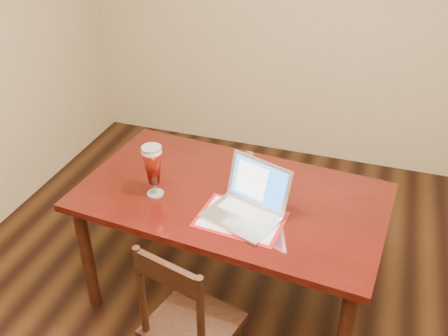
% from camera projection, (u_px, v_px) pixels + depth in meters
% --- Properties ---
extents(room_shell, '(4.51, 5.01, 2.71)m').
position_uv_depth(room_shell, '(291.00, 74.00, 1.58)').
color(room_shell, tan).
rests_on(room_shell, ground).
extents(dining_table, '(1.73, 1.07, 1.07)m').
position_uv_depth(dining_table, '(230.00, 207.00, 2.76)').
color(dining_table, '#460D09').
rests_on(dining_table, ground).
extents(dining_chair, '(0.48, 0.47, 0.95)m').
position_uv_depth(dining_chair, '(188.00, 325.00, 2.38)').
color(dining_chair, '#321A0E').
rests_on(dining_chair, ground).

